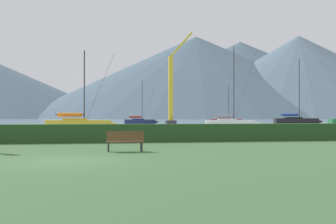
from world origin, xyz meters
TOP-DOWN VIEW (x-y plane):
  - ground_plane at (0.00, 0.00)m, footprint 1000.00×1000.00m
  - harbor_water at (0.00, 137.00)m, footprint 320.00×246.00m
  - hedge_line at (0.00, 11.00)m, footprint 80.00×1.20m
  - sailboat_slip_0 at (-1.00, 35.11)m, footprint 8.64×2.77m
  - sailboat_slip_1 at (19.44, 40.81)m, footprint 7.92×3.65m
  - sailboat_slip_2 at (9.47, 68.92)m, footprint 7.10×2.20m
  - sailboat_slip_3 at (38.26, 58.75)m, footprint 9.31×4.31m
  - sailboat_slip_5 at (27.63, 68.85)m, footprint 7.37×3.59m
  - park_bench_near_path at (2.41, 3.76)m, footprint 1.68×0.48m
  - dock_crane at (15.47, 66.20)m, footprint 5.41×2.00m
  - distant_hill_central_peak at (146.53, 400.14)m, footprint 329.59×329.59m
  - distant_hill_east_ridge at (158.00, 294.29)m, footprint 223.95×223.95m
  - distant_hill_far_shoulder at (84.58, 337.83)m, footprint 298.89×298.89m

SIDE VIEW (x-z plane):
  - ground_plane at x=0.00m, z-range 0.00..0.00m
  - harbor_water at x=0.00m, z-range 0.00..0.00m
  - park_bench_near_path at x=2.41m, z-range 0.06..1.01m
  - hedge_line at x=0.00m, z-range 0.00..1.13m
  - sailboat_slip_2 at x=9.47m, z-range -3.98..5.16m
  - sailboat_slip_5 at x=27.63m, z-range -3.50..4.69m
  - sailboat_slip_1 at x=19.44m, z-range -5.03..6.35m
  - sailboat_slip_0 at x=-1.00m, z-range -4.02..5.43m
  - sailboat_slip_3 at x=38.26m, z-range -5.47..7.01m
  - dock_crane at x=15.47m, z-range -3.26..15.24m
  - distant_hill_east_ridge at x=158.00m, z-range 0.00..65.78m
  - distant_hill_far_shoulder at x=84.58m, z-range 0.00..71.00m
  - distant_hill_central_peak at x=146.53m, z-range 0.00..79.24m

